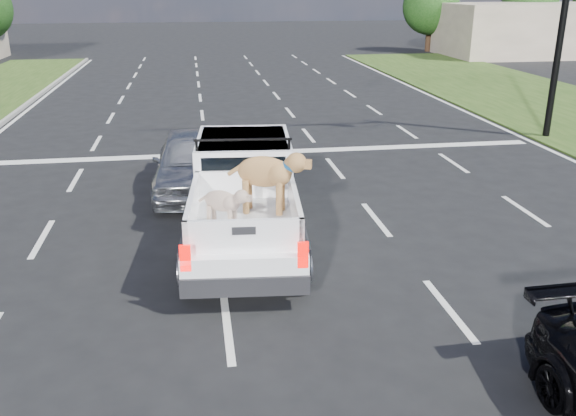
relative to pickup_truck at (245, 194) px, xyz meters
name	(u,v)px	position (x,y,z in m)	size (l,w,h in m)	color
ground	(341,319)	(1.16, -3.32, -0.98)	(160.00, 160.00, 0.00)	black
road_markings	(280,187)	(1.16, 3.24, -0.98)	(17.75, 60.00, 0.01)	silver
building_right	(530,30)	(23.16, 30.68, 0.82)	(12.00, 7.00, 3.60)	#C1AC93
tree_far_d	(431,6)	(17.16, 34.68, 2.31)	(4.20, 4.20, 5.40)	#332114
tree_far_e	(530,6)	(25.16, 34.68, 2.31)	(4.20, 4.20, 5.40)	#332114
pickup_truck	(245,194)	(0.00, 0.00, 0.00)	(2.50, 5.72, 2.09)	black
silver_sedan	(191,161)	(-1.04, 3.37, -0.24)	(1.76, 4.37, 1.49)	#A9ACB0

